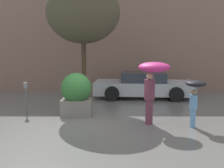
# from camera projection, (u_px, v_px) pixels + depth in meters

# --- Properties ---
(ground_plane) EXTENTS (40.00, 40.00, 0.00)m
(ground_plane) POSITION_uv_depth(u_px,v_px,m) (94.00, 124.00, 8.93)
(ground_plane) COLOR slate
(building_facade) EXTENTS (18.00, 0.30, 6.00)m
(building_facade) POSITION_uv_depth(u_px,v_px,m) (102.00, 35.00, 14.94)
(building_facade) COLOR #8C6B5B
(building_facade) RESTS_ON ground
(planter_box) EXTENTS (1.07, 1.07, 1.52)m
(planter_box) POSITION_uv_depth(u_px,v_px,m) (78.00, 93.00, 9.87)
(planter_box) COLOR gray
(planter_box) RESTS_ON ground
(person_adult) EXTENTS (0.97, 0.97, 1.97)m
(person_adult) POSITION_uv_depth(u_px,v_px,m) (154.00, 76.00, 8.60)
(person_adult) COLOR brown
(person_adult) RESTS_ON ground
(person_child) EXTENTS (0.62, 0.62, 1.43)m
(person_child) POSITION_uv_depth(u_px,v_px,m) (196.00, 92.00, 8.45)
(person_child) COLOR #669ED1
(person_child) RESTS_ON ground
(parked_car_near) EXTENTS (4.70, 2.26, 1.21)m
(parked_car_near) POSITION_uv_depth(u_px,v_px,m) (145.00, 86.00, 13.24)
(parked_car_near) COLOR #B7BCC1
(parked_car_near) RESTS_ON ground
(street_tree) EXTENTS (2.93, 2.93, 5.02)m
(street_tree) POSITION_uv_depth(u_px,v_px,m) (84.00, 12.00, 11.12)
(street_tree) COLOR #423323
(street_tree) RESTS_ON ground
(parking_meter) EXTENTS (0.14, 0.14, 1.16)m
(parking_meter) POSITION_uv_depth(u_px,v_px,m) (27.00, 91.00, 10.06)
(parking_meter) COLOR #595B60
(parking_meter) RESTS_ON ground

